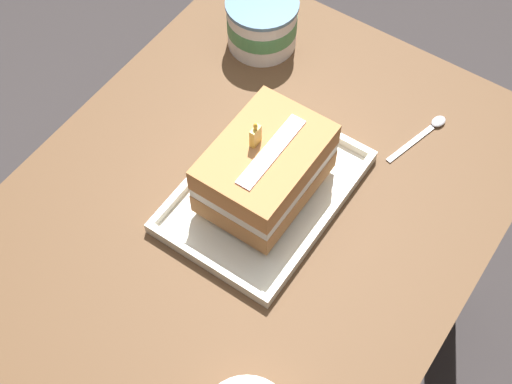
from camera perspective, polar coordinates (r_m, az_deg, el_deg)
ground_plane at (r=1.89m, az=-0.46°, el=-13.10°), size 8.00×8.00×0.00m
dining_table at (r=1.32m, az=-0.65°, el=-3.95°), size 1.00×0.77×0.74m
foil_tray at (r=1.23m, az=0.70°, el=-0.06°), size 0.35×0.25×0.02m
birthday_cake at (r=1.17m, az=0.73°, el=1.88°), size 0.21×0.15×0.16m
ice_cream_tub at (r=1.42m, az=0.48°, el=13.35°), size 0.14×0.14×0.11m
serving_spoon_near_tray at (r=1.35m, az=13.67°, el=4.93°), size 0.15×0.05×0.01m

